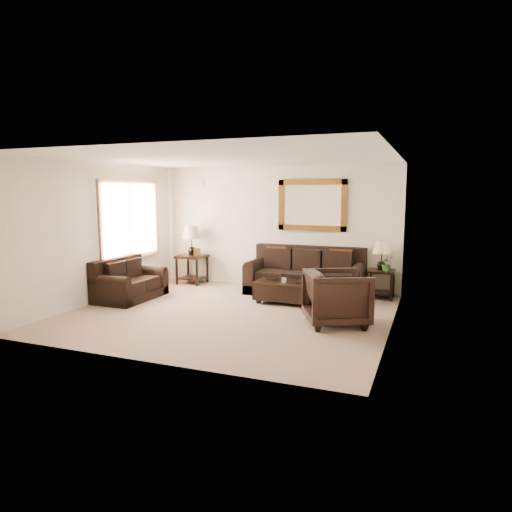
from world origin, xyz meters
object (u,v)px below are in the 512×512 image
at_px(end_table_right, 381,261).
at_px(end_table_left, 192,246).
at_px(coffee_table, 288,290).
at_px(armchair, 337,295).
at_px(loveseat, 128,284).
at_px(sofa, 306,277).

bearing_deg(end_table_right, end_table_left, -179.43).
height_order(coffee_table, armchair, armchair).
bearing_deg(loveseat, coffee_table, -75.18).
height_order(sofa, coffee_table, sofa).
bearing_deg(coffee_table, loveseat, -164.50).
distance_m(sofa, loveseat, 3.64).
relative_size(loveseat, end_table_left, 1.08).
relative_size(end_table_left, armchair, 1.39).
distance_m(end_table_right, coffee_table, 2.02).
xyz_separation_m(sofa, loveseat, (-3.20, -1.74, -0.06)).
distance_m(loveseat, end_table_right, 5.10).
bearing_deg(coffee_table, end_table_left, 159.31).
relative_size(sofa, armchair, 2.47).
xyz_separation_m(loveseat, end_table_right, (4.71, 1.90, 0.46)).
distance_m(end_table_left, coffee_table, 2.93).
height_order(sofa, end_table_left, end_table_left).
bearing_deg(armchair, sofa, 1.87).
height_order(sofa, end_table_right, end_table_right).
xyz_separation_m(loveseat, coffee_table, (3.09, 0.82, -0.04)).
bearing_deg(coffee_table, armchair, -42.59).
bearing_deg(armchair, end_table_left, 34.93).
bearing_deg(armchair, end_table_right, -37.62).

